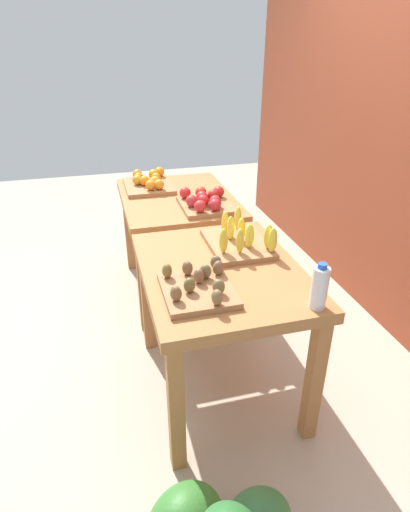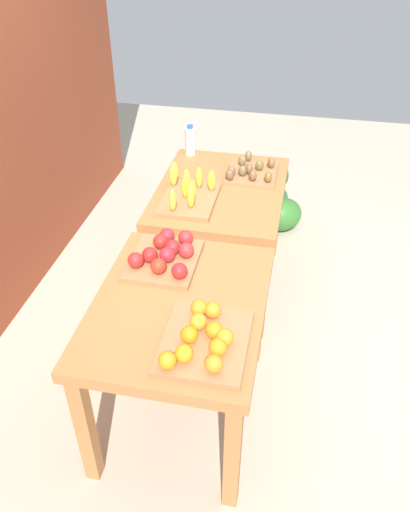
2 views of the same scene
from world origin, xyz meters
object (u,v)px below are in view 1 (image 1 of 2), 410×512
Objects in this scene: display_table_right at (221,287)px; kiwi_bin at (198,286)px; banana_crate at (239,239)px; orange_bin at (149,182)px; apple_bin at (205,201)px; water_bottle at (319,287)px; display_table_left at (178,211)px.

display_table_right is 0.30m from kiwi_bin.
banana_crate reaches higher than display_table_right.
banana_crate is (1.17, 0.34, 0.01)m from orange_bin.
orange_bin is 1.12× the size of apple_bin.
banana_crate is 0.52m from kiwi_bin.
display_table_right is at bearing 7.08° from orange_bin.
water_bottle is (0.65, 0.14, 0.05)m from banana_crate.
banana_crate reaches higher than kiwi_bin.
apple_bin is at bearing -172.82° from water_bottle.
banana_crate is at bearing 139.66° from kiwi_bin.
water_bottle reaches higher than kiwi_bin.
apple_bin is (0.28, 0.14, 0.16)m from display_table_left.
banana_crate is (0.92, 0.17, 0.17)m from display_table_left.
display_table_right is 2.32× the size of orange_bin.
orange_bin is at bearing -165.48° from water_bottle.
display_table_left and display_table_right have the same top height.
display_table_left is at bearing -169.86° from banana_crate.
banana_crate reaches higher than apple_bin.
display_table_right is (1.12, 0.00, 0.00)m from display_table_left.
apple_bin is (-0.84, 0.14, 0.16)m from display_table_right.
display_table_right is at bearing -146.15° from water_bottle.
apple_bin is 1.30m from water_bottle.
display_table_left is 0.35m from apple_bin.
display_table_left is 2.36× the size of banana_crate.
orange_bin is at bearing -145.77° from display_table_left.
display_table_right is at bearing -40.05° from banana_crate.
display_table_left is 2.83× the size of kiwi_bin.
orange_bin is 1.22× the size of kiwi_bin.
display_table_left is at bearing 180.00° from display_table_right.
display_table_right is 0.58m from water_bottle.
kiwi_bin is at bearing -7.29° from display_table_left.
display_table_left is 4.81× the size of water_bottle.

